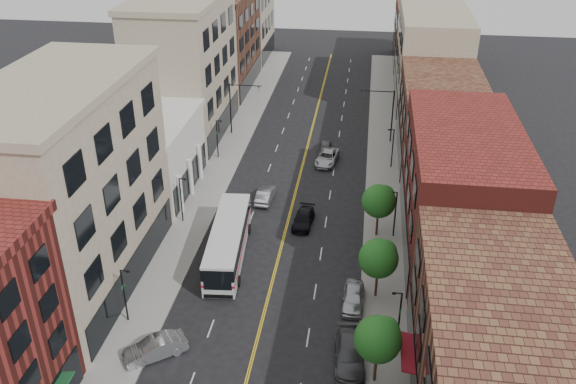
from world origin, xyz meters
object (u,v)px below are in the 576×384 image
at_px(city_bus, 228,240).
at_px(car_parked_far, 353,298).
at_px(car_parked_mid, 350,354).
at_px(car_lane_b, 327,157).
at_px(car_angle_b, 155,348).
at_px(car_lane_behind, 265,195).
at_px(car_lane_a, 303,219).
at_px(car_lane_c, 325,149).

height_order(city_bus, car_parked_far, city_bus).
bearing_deg(car_parked_mid, car_lane_b, 93.55).
distance_m(car_angle_b, car_parked_mid, 14.86).
bearing_deg(car_lane_behind, car_angle_b, 83.01).
distance_m(car_parked_far, car_lane_behind, 20.04).
distance_m(car_lane_behind, car_lane_a, 6.59).
relative_size(city_bus, car_lane_b, 2.52).
bearing_deg(car_parked_mid, car_lane_c, 93.71).
height_order(car_lane_b, car_lane_c, car_lane_b).
bearing_deg(car_lane_a, car_lane_behind, 141.33).
height_order(city_bus, car_angle_b, city_bus).
bearing_deg(car_parked_mid, car_angle_b, -178.34).
bearing_deg(car_lane_behind, car_lane_c, -110.07).
height_order(car_angle_b, car_parked_mid, car_parked_mid).
xyz_separation_m(car_lane_a, car_lane_c, (0.84, 18.01, 0.03)).
relative_size(city_bus, car_lane_a, 2.87).
distance_m(city_bus, car_parked_far, 13.40).
distance_m(car_parked_mid, car_lane_behind, 26.11).
bearing_deg(car_lane_c, car_lane_a, -93.08).
relative_size(city_bus, car_lane_behind, 2.96).
xyz_separation_m(car_angle_b, car_lane_a, (9.10, 20.78, -0.12)).
distance_m(car_parked_far, car_lane_c, 30.95).
height_order(car_angle_b, car_lane_b, car_angle_b).
bearing_deg(car_lane_behind, car_lane_b, -116.92).
height_order(car_parked_mid, car_lane_c, car_parked_mid).
bearing_deg(car_lane_b, car_parked_mid, -75.38).
distance_m(car_parked_mid, car_parked_far, 6.83).
bearing_deg(car_angle_b, car_lane_b, 128.18).
distance_m(car_angle_b, car_lane_a, 22.69).
relative_size(car_lane_a, car_lane_c, 1.12).
height_order(car_angle_b, car_lane_a, car_angle_b).
bearing_deg(car_parked_mid, car_lane_a, 102.69).
bearing_deg(car_lane_a, car_angle_b, -109.22).
distance_m(car_angle_b, car_lane_behind, 25.64).
bearing_deg(city_bus, car_lane_b, 66.10).
bearing_deg(city_bus, car_parked_far, -29.39).
distance_m(car_parked_far, car_lane_a, 13.79).
bearing_deg(car_angle_b, city_bus, 133.29).
distance_m(city_bus, car_lane_c, 26.08).
height_order(car_lane_behind, car_lane_a, car_lane_behind).
bearing_deg(car_lane_b, car_lane_c, 106.79).
bearing_deg(car_angle_b, car_parked_mid, 59.61).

